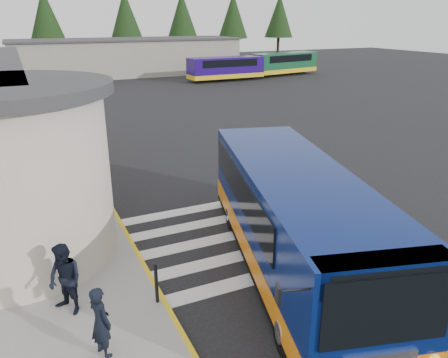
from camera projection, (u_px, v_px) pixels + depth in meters
name	position (u px, v px, depth m)	size (l,w,h in m)	color
ground	(248.00, 220.00, 14.84)	(140.00, 140.00, 0.00)	black
curb_strip	(105.00, 196.00, 16.60)	(0.12, 34.00, 0.16)	yellow
crosswalk	(246.00, 233.00, 13.96)	(8.00, 5.35, 0.01)	silver
depot_building	(127.00, 57.00, 52.17)	(26.40, 8.40, 4.20)	gray
tree_line	(113.00, 15.00, 57.46)	(58.40, 4.40, 10.00)	black
transit_bus	(294.00, 223.00, 11.54)	(5.46, 10.33, 2.83)	#071755
pedestrian_a	(101.00, 322.00, 8.47)	(0.56, 0.37, 1.54)	black
pedestrian_b	(65.00, 280.00, 9.69)	(0.82, 0.64, 1.69)	black
bollard	(156.00, 283.00, 10.15)	(0.08, 0.08, 1.03)	black
far_bus_a	(226.00, 68.00, 47.41)	(8.40, 2.52, 2.16)	#1E0861
far_bus_b	(284.00, 63.00, 52.07)	(8.98, 3.99, 2.24)	#144B2B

